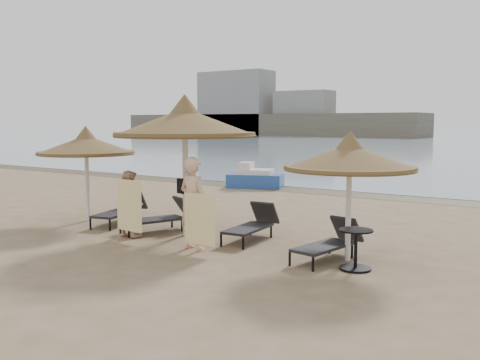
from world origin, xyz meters
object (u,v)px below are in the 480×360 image
object	(u,v)px
lounger_near_right	(253,224)
pedal_boat	(255,178)
palapa_left	(86,145)
side_table	(356,251)
palapa_right	(350,158)
person_left	(129,198)
palapa_center	(185,123)
person_right	(193,196)
lounger_far_left	(122,209)
lounger_near_left	(162,216)
lounger_far_right	(330,241)

from	to	relation	value
lounger_near_right	pedal_boat	world-z (taller)	pedal_boat
palapa_left	side_table	size ratio (longest dim) A/B	3.49
palapa_right	lounger_near_right	bearing A→B (deg)	167.44
person_left	palapa_center	bearing A→B (deg)	-137.16
palapa_right	person_right	distance (m)	3.25
lounger_far_left	pedal_boat	bearing A→B (deg)	83.86
person_right	lounger_near_right	bearing A→B (deg)	-103.04
side_table	palapa_left	bearing A→B (deg)	176.07
person_right	palapa_right	bearing A→B (deg)	-156.68
palapa_left	palapa_right	distance (m)	7.36
palapa_left	palapa_center	size ratio (longest dim) A/B	0.78
lounger_near_right	side_table	world-z (taller)	lounger_near_right
person_right	person_left	bearing A→B (deg)	0.50
side_table	lounger_near_right	bearing A→B (deg)	159.55
person_right	lounger_near_left	bearing A→B (deg)	-24.31
lounger_far_left	person_left	distance (m)	1.76
lounger_far_left	pedal_boat	size ratio (longest dim) A/B	0.78
side_table	person_right	xyz separation A→B (m)	(-3.35, -0.43, 0.78)
side_table	person_right	distance (m)	3.47
lounger_near_left	pedal_boat	xyz separation A→B (m)	(-2.74, 8.56, 0.01)
palapa_left	pedal_boat	distance (m)	8.81
palapa_center	lounger_far_right	size ratio (longest dim) A/B	1.83
pedal_boat	side_table	bearing A→B (deg)	-69.56
palapa_center	lounger_near_left	size ratio (longest dim) A/B	1.75
palapa_center	lounger_near_left	bearing A→B (deg)	177.88
side_table	pedal_boat	xyz separation A→B (m)	(-7.90, 9.18, 0.03)
palapa_center	pedal_boat	size ratio (longest dim) A/B	1.34
lounger_far_left	person_right	distance (m)	3.66
palapa_right	side_table	xyz separation A→B (m)	(0.36, -0.51, -1.63)
palapa_center	person_left	xyz separation A→B (m)	(-0.99, -0.83, -1.71)
side_table	lounger_near_left	bearing A→B (deg)	173.11
palapa_right	person_right	bearing A→B (deg)	-162.61
lounger_far_right	person_right	size ratio (longest dim) A/B	0.80
lounger_far_left	person_right	bearing A→B (deg)	-34.15
lounger_near_left	lounger_near_right	bearing A→B (deg)	33.68
lounger_far_right	person_right	xyz separation A→B (m)	(-2.67, -0.85, 0.77)
palapa_right	person_right	world-z (taller)	palapa_right
palapa_left	side_table	bearing A→B (deg)	-3.93
person_left	person_right	xyz separation A→B (m)	(2.04, -0.19, 0.23)
lounger_far_left	lounger_near_left	size ratio (longest dim) A/B	1.03
lounger_near_right	palapa_center	bearing A→B (deg)	-168.23
palapa_left	palapa_center	xyz separation A→B (m)	(3.32, 0.06, 0.58)
palapa_left	lounger_far_left	xyz separation A→B (m)	(1.00, 0.26, -1.64)
lounger_near_right	person_left	distance (m)	2.91
palapa_center	lounger_far_right	distance (m)	4.36
lounger_far_left	pedal_boat	distance (m)	8.47
side_table	person_left	distance (m)	5.43
palapa_center	lounger_far_right	bearing A→B (deg)	-2.66
palapa_center	lounger_far_left	world-z (taller)	palapa_center
lounger_near_right	lounger_far_right	size ratio (longest dim) A/B	1.01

